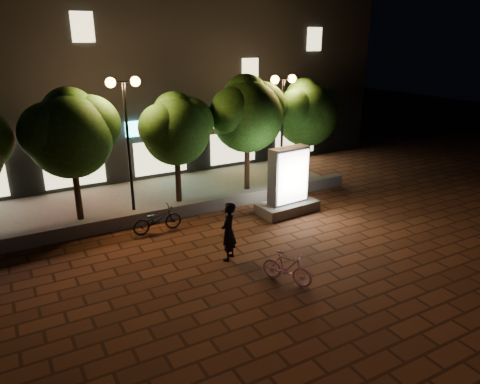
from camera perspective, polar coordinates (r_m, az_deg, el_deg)
ground at (r=14.18m, az=-1.56°, el=-8.47°), size 80.00×80.00×0.00m
retaining_wall at (r=17.41m, az=-7.68°, el=-2.29°), size 16.00×0.45×0.50m
sidewalk at (r=19.69m, az=-10.36°, el=-0.50°), size 16.00×5.00×0.08m
building_block at (r=24.86m, az=-16.19°, el=14.88°), size 28.00×8.12×11.30m
tree_left at (r=17.06m, az=-20.94°, el=7.37°), size 3.60×3.00×4.89m
tree_mid at (r=18.09m, az=-8.21°, el=8.31°), size 3.24×2.70×4.50m
tree_right at (r=19.43m, az=1.00°, el=10.31°), size 3.72×3.10×5.07m
tree_far_right at (r=21.22m, az=8.61°, el=10.33°), size 3.48×2.90×4.76m
street_lamp_left at (r=17.08m, az=-14.53°, el=10.03°), size 1.26×0.36×5.18m
street_lamp_right at (r=20.03m, az=5.55°, el=11.45°), size 1.26×0.36×4.98m
ad_kiosk at (r=17.46m, az=6.19°, el=0.70°), size 2.53×1.42×2.64m
scooter_pink at (r=12.73m, az=6.05°, el=-9.68°), size 1.14×1.55×0.92m
rider at (r=13.70m, az=-1.49°, el=-5.10°), size 0.82×0.79×1.89m
scooter_parked at (r=16.06m, az=-10.60°, el=-3.50°), size 1.81×0.66×0.94m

